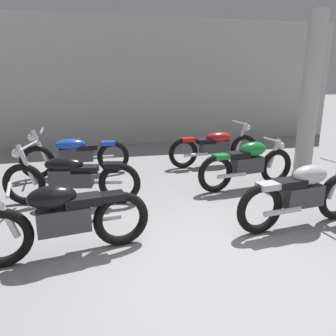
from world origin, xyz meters
TOP-DOWN VIEW (x-y plane):
  - ground_plane at (0.00, 0.00)m, footprint 60.00×60.00m
  - back_wall at (0.00, 7.08)m, footprint 13.13×0.24m
  - support_pillar at (3.19, 3.13)m, footprint 0.36×0.36m
  - motorcycle_left_row_0 at (-1.54, 0.72)m, footprint 1.96×0.58m
  - motorcycle_left_row_1 at (-1.53, 2.35)m, footprint 2.15×0.73m
  - motorcycle_left_row_2 at (-1.50, 3.96)m, footprint 2.17×0.68m
  - motorcycle_right_row_0 at (1.53, 0.79)m, footprint 1.97×0.55m
  - motorcycle_right_row_1 at (1.55, 2.43)m, footprint 1.97×0.57m
  - motorcycle_right_row_2 at (1.55, 4.06)m, footprint 2.17×0.68m

SIDE VIEW (x-z plane):
  - ground_plane at x=0.00m, z-range 0.00..0.00m
  - motorcycle_left_row_1 at x=-1.53m, z-range -0.04..0.94m
  - motorcycle_left_row_2 at x=-1.50m, z-range -0.04..0.94m
  - motorcycle_right_row_2 at x=1.55m, z-range -0.04..0.94m
  - motorcycle_left_row_0 at x=-1.54m, z-range 0.02..0.90m
  - motorcycle_right_row_0 at x=1.53m, z-range 0.02..0.90m
  - motorcycle_right_row_1 at x=1.55m, z-range 0.02..0.90m
  - support_pillar at x=3.19m, z-range 0.00..3.20m
  - back_wall at x=0.00m, z-range 0.00..3.60m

